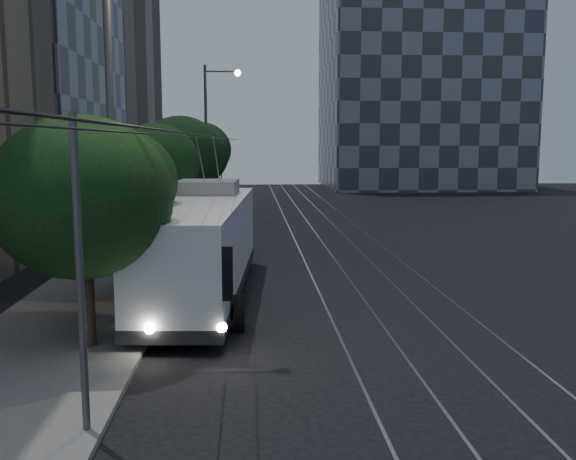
# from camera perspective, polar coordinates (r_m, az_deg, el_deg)

# --- Properties ---
(ground) EXTENTS (120.00, 120.00, 0.00)m
(ground) POSITION_cam_1_polar(r_m,az_deg,el_deg) (22.35, 2.38, -6.29)
(ground) COLOR black
(ground) RESTS_ON ground
(sidewalk) EXTENTS (5.00, 90.00, 0.15)m
(sidewalk) POSITION_cam_1_polar(r_m,az_deg,el_deg) (42.24, -10.60, 0.43)
(sidewalk) COLOR #65635E
(sidewalk) RESTS_ON ground
(tram_rails) EXTENTS (4.52, 90.00, 0.02)m
(tram_rails) POSITION_cam_1_polar(r_m,az_deg,el_deg) (42.18, 3.00, 0.45)
(tram_rails) COLOR #9D9DA5
(tram_rails) RESTS_ON ground
(overhead_wires) EXTENTS (2.23, 90.00, 6.00)m
(overhead_wires) POSITION_cam_1_polar(r_m,az_deg,el_deg) (41.69, -7.26, 5.09)
(overhead_wires) COLOR black
(overhead_wires) RESTS_ON ground
(building_tan_far) EXTENTS (14.40, 22.40, 34.80)m
(building_tan_far) POSITION_cam_1_polar(r_m,az_deg,el_deg) (66.80, -18.88, 17.80)
(building_tan_far) COLOR gray
(building_tan_far) RESTS_ON ground
(building_distant_right) EXTENTS (22.00, 18.00, 24.00)m
(building_distant_right) POSITION_cam_1_polar(r_m,az_deg,el_deg) (79.45, 11.58, 12.47)
(building_distant_right) COLOR #323740
(building_distant_right) RESTS_ON ground
(trolleybus) EXTENTS (3.60, 13.28, 5.63)m
(trolleybus) POSITION_cam_1_polar(r_m,az_deg,el_deg) (22.78, -7.54, -1.41)
(trolleybus) COLOR silver
(trolleybus) RESTS_ON ground
(pickup_silver) EXTENTS (4.54, 7.08, 1.82)m
(pickup_silver) POSITION_cam_1_polar(r_m,az_deg,el_deg) (34.83, -6.84, 0.31)
(pickup_silver) COLOR #A6A8AE
(pickup_silver) RESTS_ON ground
(car_white_a) EXTENTS (3.03, 4.90, 1.56)m
(car_white_a) POSITION_cam_1_polar(r_m,az_deg,el_deg) (35.89, -5.51, 0.35)
(car_white_a) COLOR silver
(car_white_a) RESTS_ON ground
(car_white_b) EXTENTS (2.13, 4.46, 1.25)m
(car_white_b) POSITION_cam_1_polar(r_m,az_deg,el_deg) (42.80, -5.30, 1.37)
(car_white_b) COLOR silver
(car_white_b) RESTS_ON ground
(car_white_c) EXTENTS (1.59, 3.86, 1.24)m
(car_white_c) POSITION_cam_1_polar(r_m,az_deg,el_deg) (46.60, -5.22, 1.90)
(car_white_c) COLOR silver
(car_white_c) RESTS_ON ground
(car_white_d) EXTENTS (3.51, 4.93, 1.56)m
(car_white_d) POSITION_cam_1_polar(r_m,az_deg,el_deg) (54.78, -5.62, 2.96)
(car_white_d) COLOR #AFAFB4
(car_white_d) RESTS_ON ground
(tree_0) EXTENTS (4.67, 4.67, 6.17)m
(tree_0) POSITION_cam_1_polar(r_m,az_deg,el_deg) (17.17, -17.87, 2.75)
(tree_0) COLOR black
(tree_0) RESTS_ON ground
(tree_1) EXTENTS (3.81, 3.81, 5.89)m
(tree_1) POSITION_cam_1_polar(r_m,az_deg,el_deg) (22.02, -14.68, 4.16)
(tree_1) COLOR black
(tree_1) RESTS_ON ground
(tree_2) EXTENTS (4.07, 4.07, 6.30)m
(tree_2) POSITION_cam_1_polar(r_m,az_deg,el_deg) (29.88, -11.74, 5.75)
(tree_2) COLOR black
(tree_2) RESTS_ON ground
(tree_3) EXTENTS (5.32, 5.32, 7.05)m
(tree_3) POSITION_cam_1_polar(r_m,az_deg,el_deg) (40.86, -9.53, 6.63)
(tree_3) COLOR black
(tree_3) RESTS_ON ground
(tree_4) EXTENTS (5.49, 5.49, 6.94)m
(tree_4) POSITION_cam_1_polar(r_m,az_deg,el_deg) (49.39, -8.48, 6.65)
(tree_4) COLOR black
(tree_4) RESTS_ON ground
(tree_5) EXTENTS (5.45, 5.45, 7.17)m
(tree_5) POSITION_cam_1_polar(r_m,az_deg,el_deg) (57.75, -7.79, 7.08)
(tree_5) COLOR black
(tree_5) RESTS_ON ground
(streetlamp_near) EXTENTS (2.68, 0.44, 11.23)m
(streetlamp_near) POSITION_cam_1_polar(r_m,az_deg,el_deg) (17.40, -14.15, 11.67)
(streetlamp_near) COLOR #525255
(streetlamp_near) RESTS_ON ground
(streetlamp_far) EXTENTS (2.56, 0.44, 10.66)m
(streetlamp_far) POSITION_cam_1_polar(r_m,az_deg,el_deg) (45.43, -6.76, 9.00)
(streetlamp_far) COLOR #525255
(streetlamp_far) RESTS_ON ground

